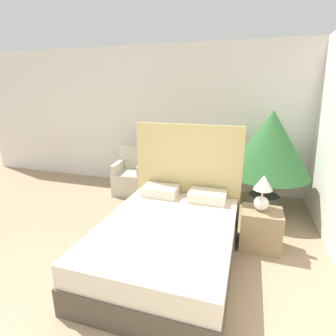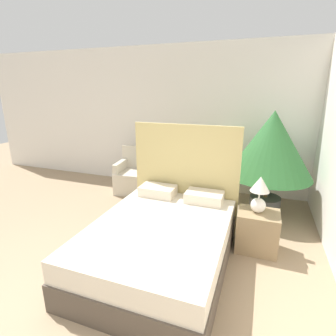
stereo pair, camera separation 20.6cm
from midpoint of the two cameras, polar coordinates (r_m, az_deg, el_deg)
ground_plane at (r=2.93m, az=-24.01°, el=-29.20°), size 16.00×16.00×0.00m
wall_back at (r=5.53m, az=1.10°, el=10.58°), size 10.00×0.06×2.90m
bed at (r=3.27m, az=-1.76°, el=-15.02°), size 1.56×2.08×1.58m
armchair_near_window_left at (r=5.45m, az=-9.12°, el=-2.25°), size 0.70×0.71×0.91m
armchair_near_window_right at (r=5.11m, az=0.92°, el=-3.36°), size 0.69×0.70×0.91m
potted_palm at (r=4.57m, az=20.08°, el=4.60°), size 1.35×1.35×1.74m
nightstand at (r=3.74m, az=17.95°, el=-12.49°), size 0.51×0.43×0.53m
table_lamp at (r=3.53m, az=18.34°, el=-4.69°), size 0.24×0.24×0.48m
side_table at (r=5.23m, az=-4.47°, el=-3.60°), size 0.35×0.35×0.46m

